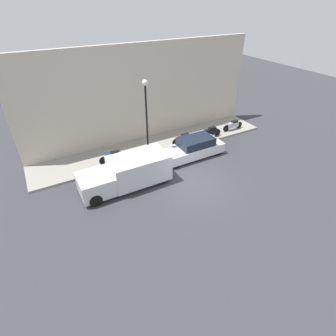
{
  "coord_description": "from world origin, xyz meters",
  "views": [
    {
      "loc": [
        -10.35,
        7.47,
        9.48
      ],
      "look_at": [
        1.24,
        1.03,
        0.6
      ],
      "focal_mm": 28.0,
      "sensor_mm": 36.0,
      "label": 1
    }
  ],
  "objects_px": {
    "parked_car": "(193,148)",
    "streetlamp": "(146,108)",
    "scooter_silver": "(233,125)",
    "motorcycle_black": "(210,132)",
    "delivery_van": "(126,173)",
    "motorcycle_blue": "(114,156)",
    "motorcycle_red": "(184,138)"
  },
  "relations": [
    {
      "from": "delivery_van",
      "to": "motorcycle_blue",
      "type": "relative_size",
      "value": 2.72
    },
    {
      "from": "parked_car",
      "to": "scooter_silver",
      "type": "distance_m",
      "value": 5.31
    },
    {
      "from": "motorcycle_black",
      "to": "streetlamp",
      "type": "distance_m",
      "value": 6.21
    },
    {
      "from": "motorcycle_red",
      "to": "streetlamp",
      "type": "height_order",
      "value": "streetlamp"
    },
    {
      "from": "motorcycle_red",
      "to": "scooter_silver",
      "type": "bearing_deg",
      "value": -89.13
    },
    {
      "from": "streetlamp",
      "to": "parked_car",
      "type": "bearing_deg",
      "value": -113.5
    },
    {
      "from": "scooter_silver",
      "to": "streetlamp",
      "type": "distance_m",
      "value": 8.45
    },
    {
      "from": "scooter_silver",
      "to": "motorcycle_red",
      "type": "bearing_deg",
      "value": 90.87
    },
    {
      "from": "motorcycle_blue",
      "to": "motorcycle_black",
      "type": "relative_size",
      "value": 1.0
    },
    {
      "from": "motorcycle_blue",
      "to": "streetlamp",
      "type": "relative_size",
      "value": 0.37
    },
    {
      "from": "motorcycle_black",
      "to": "scooter_silver",
      "type": "bearing_deg",
      "value": -84.51
    },
    {
      "from": "parked_car",
      "to": "streetlamp",
      "type": "bearing_deg",
      "value": 66.5
    },
    {
      "from": "parked_car",
      "to": "delivery_van",
      "type": "relative_size",
      "value": 0.83
    },
    {
      "from": "parked_car",
      "to": "motorcycle_black",
      "type": "xyz_separation_m",
      "value": [
        1.5,
        -2.57,
        -0.06
      ]
    },
    {
      "from": "delivery_van",
      "to": "motorcycle_red",
      "type": "distance_m",
      "value": 6.1
    },
    {
      "from": "scooter_silver",
      "to": "motorcycle_black",
      "type": "height_order",
      "value": "motorcycle_black"
    },
    {
      "from": "parked_car",
      "to": "streetlamp",
      "type": "distance_m",
      "value": 4.28
    },
    {
      "from": "motorcycle_red",
      "to": "scooter_silver",
      "type": "xyz_separation_m",
      "value": [
        0.07,
        -4.75,
        0.0
      ]
    },
    {
      "from": "parked_car",
      "to": "streetlamp",
      "type": "relative_size",
      "value": 0.83
    },
    {
      "from": "scooter_silver",
      "to": "motorcycle_black",
      "type": "relative_size",
      "value": 0.98
    },
    {
      "from": "scooter_silver",
      "to": "motorcycle_black",
      "type": "distance_m",
      "value": 2.46
    },
    {
      "from": "motorcycle_black",
      "to": "streetlamp",
      "type": "bearing_deg",
      "value": 92.76
    },
    {
      "from": "delivery_van",
      "to": "scooter_silver",
      "type": "xyz_separation_m",
      "value": [
        2.66,
        -10.27,
        -0.36
      ]
    },
    {
      "from": "delivery_van",
      "to": "motorcycle_blue",
      "type": "height_order",
      "value": "delivery_van"
    },
    {
      "from": "motorcycle_red",
      "to": "scooter_silver",
      "type": "distance_m",
      "value": 4.75
    },
    {
      "from": "motorcycle_red",
      "to": "motorcycle_blue",
      "type": "relative_size",
      "value": 0.99
    },
    {
      "from": "scooter_silver",
      "to": "motorcycle_black",
      "type": "xyz_separation_m",
      "value": [
        -0.23,
        2.45,
        0.04
      ]
    },
    {
      "from": "parked_car",
      "to": "motorcycle_blue",
      "type": "xyz_separation_m",
      "value": [
        1.72,
        5.14,
        -0.09
      ]
    },
    {
      "from": "parked_car",
      "to": "motorcycle_red",
      "type": "distance_m",
      "value": 1.69
    },
    {
      "from": "streetlamp",
      "to": "scooter_silver",
      "type": "bearing_deg",
      "value": -86.39
    },
    {
      "from": "motorcycle_black",
      "to": "motorcycle_blue",
      "type": "bearing_deg",
      "value": 88.37
    },
    {
      "from": "streetlamp",
      "to": "motorcycle_blue",
      "type": "bearing_deg",
      "value": 78.19
    }
  ]
}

